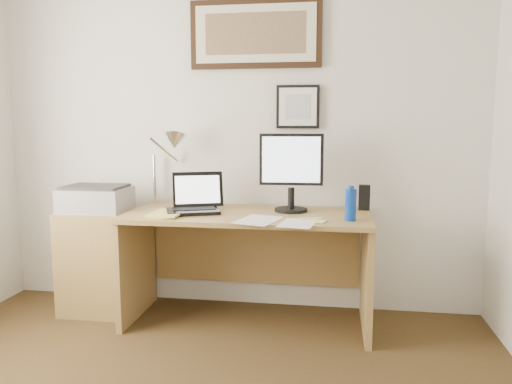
% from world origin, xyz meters
% --- Properties ---
extents(wall_back, '(3.50, 0.02, 2.50)m').
position_xyz_m(wall_back, '(0.00, 2.00, 1.25)').
color(wall_back, silver).
rests_on(wall_back, ground).
extents(side_cabinet, '(0.50, 0.40, 0.73)m').
position_xyz_m(side_cabinet, '(-0.92, 1.68, 0.36)').
color(side_cabinet, olive).
rests_on(side_cabinet, floor).
extents(water_bottle, '(0.07, 0.07, 0.19)m').
position_xyz_m(water_bottle, '(0.81, 1.48, 0.85)').
color(water_bottle, '#0B3595').
rests_on(water_bottle, desk).
extents(bottle_cap, '(0.03, 0.03, 0.02)m').
position_xyz_m(bottle_cap, '(0.81, 1.48, 0.95)').
color(bottle_cap, '#0B3595').
rests_on(bottle_cap, water_bottle).
extents(speaker, '(0.08, 0.07, 0.17)m').
position_xyz_m(speaker, '(0.92, 1.88, 0.84)').
color(speaker, black).
rests_on(speaker, desk).
extents(paper_sheet_a, '(0.30, 0.37, 0.00)m').
position_xyz_m(paper_sheet_a, '(0.25, 1.40, 0.75)').
color(paper_sheet_a, white).
rests_on(paper_sheet_a, desk).
extents(paper_sheet_b, '(0.24, 0.31, 0.00)m').
position_xyz_m(paper_sheet_b, '(0.50, 1.33, 0.75)').
color(paper_sheet_b, white).
rests_on(paper_sheet_b, desk).
extents(sticky_pad, '(0.10, 0.10, 0.01)m').
position_xyz_m(sticky_pad, '(0.62, 1.39, 0.76)').
color(sticky_pad, '#F2E973').
rests_on(sticky_pad, desk).
extents(marker_pen, '(0.14, 0.06, 0.02)m').
position_xyz_m(marker_pen, '(0.58, 1.46, 0.76)').
color(marker_pen, silver).
rests_on(marker_pen, desk).
extents(book, '(0.21, 0.28, 0.02)m').
position_xyz_m(book, '(-0.44, 1.49, 0.76)').
color(book, '#E0D469').
rests_on(book, desk).
extents(desk, '(1.60, 0.70, 0.75)m').
position_xyz_m(desk, '(0.15, 1.72, 0.51)').
color(desk, olive).
rests_on(desk, floor).
extents(laptop, '(0.40, 0.40, 0.26)m').
position_xyz_m(laptop, '(-0.21, 1.63, 0.81)').
color(laptop, black).
rests_on(laptop, desk).
extents(lcd_monitor, '(0.42, 0.22, 0.52)m').
position_xyz_m(lcd_monitor, '(0.43, 1.73, 1.04)').
color(lcd_monitor, black).
rests_on(lcd_monitor, desk).
extents(printer, '(0.44, 0.34, 0.18)m').
position_xyz_m(printer, '(-0.93, 1.67, 0.82)').
color(printer, '#9E9EA0').
rests_on(printer, side_cabinet).
extents(desk_lamp, '(0.29, 0.27, 0.53)m').
position_xyz_m(desk_lamp, '(-0.41, 1.81, 1.19)').
color(desk_lamp, silver).
rests_on(desk_lamp, desk).
extents(picture_large, '(0.92, 0.04, 0.47)m').
position_xyz_m(picture_large, '(0.15, 1.97, 1.95)').
color(picture_large, black).
rests_on(picture_large, wall_back).
extents(picture_small, '(0.30, 0.03, 0.30)m').
position_xyz_m(picture_small, '(0.45, 1.97, 1.45)').
color(picture_small, black).
rests_on(picture_small, wall_back).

